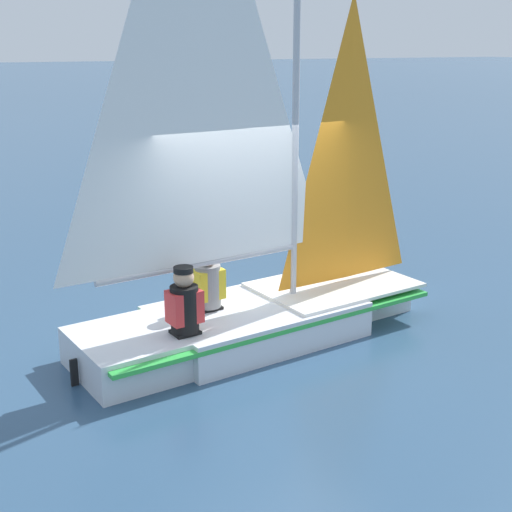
# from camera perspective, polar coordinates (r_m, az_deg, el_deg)

# --- Properties ---
(ground_plane) EXTENTS (260.00, 260.00, 0.00)m
(ground_plane) POSITION_cam_1_polar(r_m,az_deg,el_deg) (8.60, 0.00, -6.53)
(ground_plane) COLOR #2D4C6B
(sailboat_main) EXTENTS (4.51, 1.97, 5.86)m
(sailboat_main) POSITION_cam_1_polar(r_m,az_deg,el_deg) (8.26, -0.37, -0.88)
(sailboat_main) COLOR silver
(sailboat_main) RESTS_ON ground_plane
(sailor_helm) EXTENTS (0.37, 0.33, 1.16)m
(sailor_helm) POSITION_cam_1_polar(r_m,az_deg,el_deg) (8.26, -3.87, -2.87)
(sailor_helm) COLOR black
(sailor_helm) RESTS_ON ground_plane
(sailor_crew) EXTENTS (0.37, 0.33, 1.16)m
(sailor_crew) POSITION_cam_1_polar(r_m,az_deg,el_deg) (7.59, -5.72, -4.72)
(sailor_crew) COLOR black
(sailor_crew) RESTS_ON ground_plane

